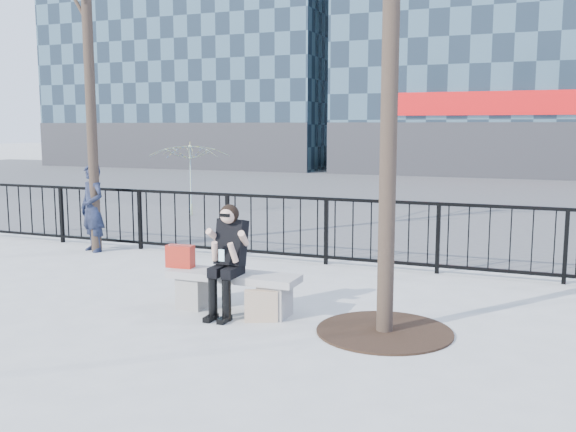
% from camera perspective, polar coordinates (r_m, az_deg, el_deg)
% --- Properties ---
extents(ground, '(120.00, 120.00, 0.00)m').
position_cam_1_polar(ground, '(7.97, -4.85, -8.47)').
color(ground, '#9FA09A').
rests_on(ground, ground).
extents(street_surface, '(60.00, 23.00, 0.01)m').
position_cam_1_polar(street_surface, '(22.21, 12.64, 2.02)').
color(street_surface, '#474747').
rests_on(street_surface, ground).
extents(railing, '(14.00, 0.06, 1.10)m').
position_cam_1_polar(railing, '(10.55, 2.38, -1.27)').
color(railing, black).
rests_on(railing, ground).
extents(tree_grate, '(1.50, 1.50, 0.02)m').
position_cam_1_polar(tree_grate, '(7.26, 8.56, -10.09)').
color(tree_grate, black).
rests_on(tree_grate, ground).
extents(bench_main, '(1.65, 0.46, 0.49)m').
position_cam_1_polar(bench_main, '(7.89, -4.88, -6.37)').
color(bench_main, gray).
rests_on(bench_main, ground).
extents(seated_woman, '(0.50, 0.64, 1.34)m').
position_cam_1_polar(seated_woman, '(7.66, -5.44, -3.97)').
color(seated_woman, black).
rests_on(seated_woman, ground).
extents(handbag, '(0.35, 0.19, 0.28)m').
position_cam_1_polar(handbag, '(8.18, -9.56, -3.55)').
color(handbag, '#B32316').
rests_on(handbag, bench_main).
extents(shopping_bag, '(0.41, 0.29, 0.37)m').
position_cam_1_polar(shopping_bag, '(7.53, -2.41, -7.98)').
color(shopping_bag, beige).
rests_on(shopping_bag, ground).
extents(standing_man, '(0.67, 0.55, 1.58)m').
position_cam_1_polar(standing_man, '(12.05, -16.98, 0.68)').
color(standing_man, black).
rests_on(standing_man, ground).
extents(vendor_umbrella, '(2.20, 2.24, 1.86)m').
position_cam_1_polar(vendor_umbrella, '(16.26, -8.73, 3.27)').
color(vendor_umbrella, yellow).
rests_on(vendor_umbrella, ground).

